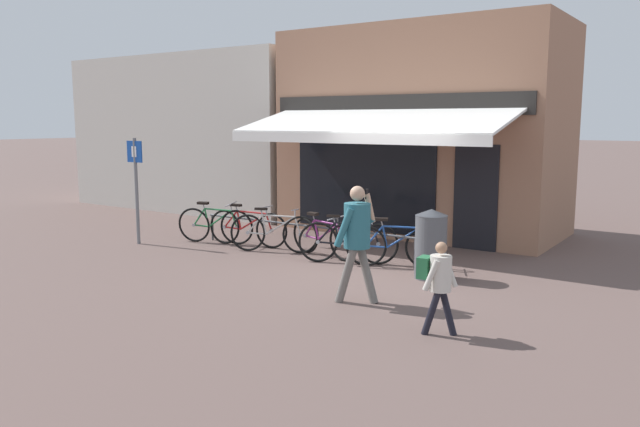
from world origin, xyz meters
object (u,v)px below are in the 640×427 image
object	(u,v)px
bicycle_green	(215,225)
parking_sign	(136,179)
bicycle_red	(247,227)
bicycle_purple	(323,238)
bicycle_black	(348,242)
pedestrian_adult	(357,232)
pedestrian_child	(438,277)
litter_bin	(431,244)
bicycle_blue	(396,245)
bicycle_silver	(274,232)

from	to	relation	value
bicycle_green	parking_sign	xyz separation A→B (m)	(-1.30, -0.94, 0.97)
bicycle_red	parking_sign	xyz separation A→B (m)	(-2.05, -1.11, 0.97)
bicycle_purple	bicycle_black	world-z (taller)	bicycle_black
bicycle_green	pedestrian_adult	size ratio (longest dim) A/B	1.00
pedestrian_child	litter_bin	xyz separation A→B (m)	(-1.20, 2.47, -0.14)
bicycle_purple	bicycle_black	distance (m)	0.64
bicycle_purple	bicycle_blue	bearing A→B (deg)	13.36
pedestrian_adult	litter_bin	world-z (taller)	pedestrian_adult
bicycle_green	bicycle_blue	bearing A→B (deg)	-14.20
bicycle_purple	pedestrian_child	xyz separation A→B (m)	(3.54, -2.81, 0.34)
bicycle_blue	pedestrian_child	bearing A→B (deg)	-80.49
bicycle_blue	pedestrian_adult	bearing A→B (deg)	-102.38
litter_bin	pedestrian_adult	bearing A→B (deg)	-98.63
pedestrian_adult	bicycle_blue	bearing A→B (deg)	99.38
pedestrian_adult	litter_bin	size ratio (longest dim) A/B	1.47
bicycle_purple	pedestrian_adult	world-z (taller)	pedestrian_adult
bicycle_silver	litter_bin	bearing A→B (deg)	-25.09
bicycle_black	bicycle_blue	distance (m)	0.90
bicycle_black	litter_bin	distance (m)	1.73
bicycle_silver	bicycle_black	xyz separation A→B (m)	(1.70, 0.01, 0.00)
parking_sign	bicycle_blue	bearing A→B (deg)	11.89
bicycle_green	parking_sign	distance (m)	1.87
pedestrian_adult	bicycle_purple	bearing A→B (deg)	128.60
bicycle_purple	pedestrian_adult	size ratio (longest dim) A/B	1.01
bicycle_red	litter_bin	xyz separation A→B (m)	(4.22, -0.34, 0.19)
bicycle_purple	pedestrian_adult	distance (m)	3.08
pedestrian_adult	litter_bin	distance (m)	1.94
bicycle_red	bicycle_blue	xyz separation A→B (m)	(3.39, 0.03, 0.01)
bicycle_silver	parking_sign	world-z (taller)	parking_sign
bicycle_silver	parking_sign	bearing A→B (deg)	176.51
bicycle_purple	bicycle_blue	size ratio (longest dim) A/B	1.05
pedestrian_child	bicycle_red	bearing A→B (deg)	148.66
pedestrian_adult	pedestrian_child	world-z (taller)	pedestrian_adult
bicycle_green	parking_sign	size ratio (longest dim) A/B	0.76
bicycle_silver	pedestrian_child	world-z (taller)	pedestrian_child
bicycle_blue	pedestrian_adult	distance (m)	2.39
bicycle_black	pedestrian_child	xyz separation A→B (m)	(2.91, -2.67, 0.32)
bicycle_silver	parking_sign	distance (m)	3.17
bicycle_purple	bicycle_black	size ratio (longest dim) A/B	0.98
bicycle_blue	parking_sign	size ratio (longest dim) A/B	0.73
bicycle_green	bicycle_silver	xyz separation A→B (m)	(1.56, 0.01, -0.00)
bicycle_silver	parking_sign	xyz separation A→B (m)	(-2.86, -0.96, 0.97)
bicycle_red	litter_bin	size ratio (longest dim) A/B	1.59
bicycle_black	bicycle_silver	bearing A→B (deg)	156.23
bicycle_green	litter_bin	bearing A→B (deg)	-18.95
bicycle_red	pedestrian_child	distance (m)	6.12
bicycle_purple	parking_sign	size ratio (longest dim) A/B	0.77
bicycle_red	bicycle_purple	size ratio (longest dim) A/B	1.07
bicycle_red	bicycle_purple	world-z (taller)	bicycle_red
bicycle_blue	bicycle_red	bearing A→B (deg)	154.46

